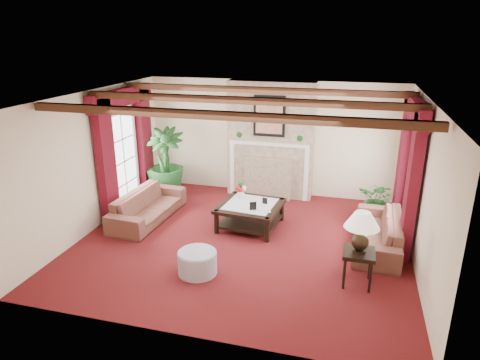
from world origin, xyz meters
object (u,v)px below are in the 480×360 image
(side_table, at_px, (357,268))
(potted_palm, at_px, (166,177))
(sofa_left, at_px, (148,201))
(coffee_table, at_px, (250,215))
(ottoman, at_px, (197,263))
(sofa_right, at_px, (378,226))

(side_table, bearing_deg, potted_palm, 147.75)
(sofa_left, distance_m, potted_palm, 1.46)
(coffee_table, xyz_separation_m, side_table, (2.10, -1.59, 0.04))
(potted_palm, height_order, ottoman, potted_palm)
(sofa_left, relative_size, ottoman, 3.25)
(sofa_right, relative_size, coffee_table, 1.74)
(coffee_table, xyz_separation_m, ottoman, (-0.41, -1.93, -0.06))
(sofa_right, height_order, potted_palm, potted_palm)
(sofa_left, relative_size, sofa_right, 1.01)
(sofa_left, height_order, potted_palm, potted_palm)
(sofa_right, distance_m, ottoman, 3.34)
(sofa_left, xyz_separation_m, sofa_right, (4.59, -0.00, -0.00))
(sofa_right, xyz_separation_m, coffee_table, (-2.44, 0.20, -0.16))
(sofa_right, relative_size, side_table, 3.64)
(sofa_right, height_order, side_table, sofa_right)
(coffee_table, height_order, side_table, side_table)
(coffee_table, bearing_deg, potted_palm, 158.26)
(potted_palm, distance_m, ottoman, 3.74)
(potted_palm, xyz_separation_m, coffee_table, (2.38, -1.24, -0.21))
(potted_palm, height_order, side_table, potted_palm)
(side_table, bearing_deg, sofa_right, 76.15)
(sofa_right, distance_m, coffee_table, 2.45)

